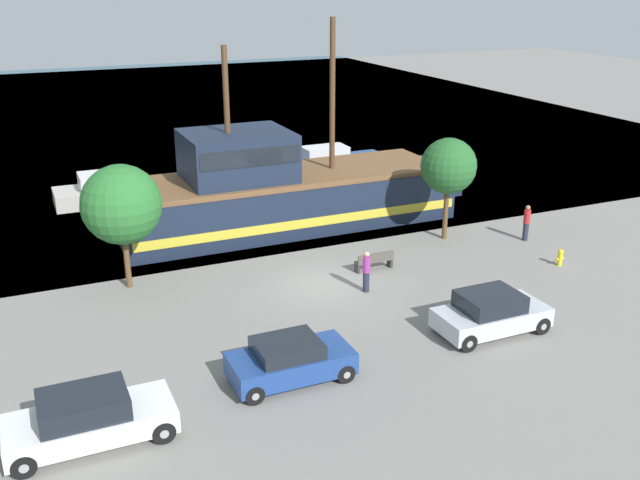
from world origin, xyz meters
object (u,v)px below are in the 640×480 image
(parked_car_curb_mid, at_px, (491,313))
(pedestrian_walking_far, at_px, (526,223))
(pedestrian_walking_near, at_px, (366,271))
(fire_hydrant, at_px, (560,257))
(moored_boat_outer, at_px, (110,191))
(moored_boat_dockside, at_px, (331,163))
(parked_car_curb_front, at_px, (290,360))
(pirate_ship, at_px, (281,191))
(bench_promenade_east, at_px, (375,261))
(parked_car_curb_rear, at_px, (89,418))

(parked_car_curb_mid, xyz_separation_m, pedestrian_walking_far, (7.46, 7.23, 0.16))
(pedestrian_walking_near, bearing_deg, parked_car_curb_mid, -63.64)
(fire_hydrant, relative_size, pedestrian_walking_far, 0.43)
(moored_boat_outer, distance_m, fire_hydrant, 24.73)
(moored_boat_outer, bearing_deg, moored_boat_dockside, 1.98)
(parked_car_curb_front, distance_m, fire_hydrant, 15.17)
(moored_boat_dockside, distance_m, fire_hydrant, 18.75)
(pedestrian_walking_near, xyz_separation_m, pedestrian_walking_far, (9.94, 2.24, 0.02))
(pirate_ship, relative_size, fire_hydrant, 24.08)
(pirate_ship, height_order, parked_car_curb_mid, pirate_ship)
(moored_boat_dockside, distance_m, parked_car_curb_mid, 22.88)
(fire_hydrant, bearing_deg, bench_promenade_east, 159.89)
(parked_car_curb_front, height_order, bench_promenade_east, parked_car_curb_front)
(parked_car_curb_mid, xyz_separation_m, pedestrian_walking_near, (-2.47, 4.99, 0.13))
(parked_car_curb_mid, distance_m, bench_promenade_east, 6.95)
(pirate_ship, bearing_deg, bench_promenade_east, -78.24)
(parked_car_curb_mid, distance_m, parked_car_curb_rear, 14.13)
(parked_car_curb_front, height_order, fire_hydrant, parked_car_curb_front)
(pirate_ship, xyz_separation_m, fire_hydrant, (9.39, -10.27, -1.41))
(parked_car_curb_mid, xyz_separation_m, bench_promenade_east, (-1.09, 6.85, -0.32))
(parked_car_curb_rear, relative_size, pedestrian_walking_far, 2.54)
(parked_car_curb_mid, bearing_deg, pirate_ship, 100.45)
(moored_boat_dockside, xyz_separation_m, moored_boat_outer, (-14.14, -0.49, -0.06))
(moored_boat_outer, relative_size, parked_car_curb_mid, 1.55)
(parked_car_curb_front, distance_m, pedestrian_walking_far, 16.97)
(moored_boat_dockside, relative_size, pedestrian_walking_near, 4.10)
(parked_car_curb_front, xyz_separation_m, pedestrian_walking_far, (15.31, 7.34, 0.21))
(moored_boat_dockside, distance_m, parked_car_curb_front, 25.56)
(moored_boat_outer, distance_m, parked_car_curb_rear, 23.26)
(pirate_ship, height_order, moored_boat_outer, pirate_ship)
(pedestrian_walking_far, bearing_deg, pirate_ship, 145.17)
(parked_car_curb_rear, bearing_deg, parked_car_curb_front, 7.03)
(parked_car_curb_rear, xyz_separation_m, bench_promenade_east, (13.02, 7.74, -0.31))
(pedestrian_walking_near, bearing_deg, fire_hydrant, -6.23)
(moored_boat_dockside, height_order, bench_promenade_east, moored_boat_dockside)
(moored_boat_outer, xyz_separation_m, pedestrian_walking_far, (17.59, -14.81, 0.27))
(moored_boat_dockside, bearing_deg, parked_car_curb_mid, -100.10)
(moored_boat_outer, distance_m, pedestrian_walking_near, 18.69)
(parked_car_curb_mid, bearing_deg, parked_car_curb_rear, -176.42)
(parked_car_curb_front, bearing_deg, pedestrian_walking_far, 25.61)
(pedestrian_walking_near, bearing_deg, parked_car_curb_rear, -153.22)
(moored_boat_dockside, xyz_separation_m, parked_car_curb_mid, (-4.01, -22.53, 0.05))
(parked_car_curb_front, height_order, parked_car_curb_rear, parked_car_curb_rear)
(fire_hydrant, distance_m, pedestrian_walking_near, 9.30)
(fire_hydrant, bearing_deg, pedestrian_walking_near, 173.77)
(fire_hydrant, distance_m, bench_promenade_east, 8.36)
(bench_promenade_east, xyz_separation_m, pedestrian_walking_far, (8.55, 0.37, 0.48))
(moored_boat_dockside, xyz_separation_m, bench_promenade_east, (-5.10, -15.67, -0.27))
(moored_boat_dockside, bearing_deg, parked_car_curb_rear, -127.74)
(parked_car_curb_front, distance_m, pedestrian_walking_near, 7.41)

